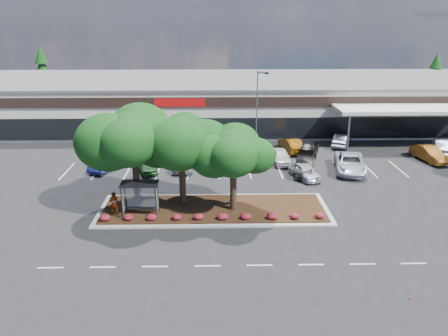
{
  "coord_description": "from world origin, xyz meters",
  "views": [
    {
      "loc": [
        -1.89,
        -27.29,
        14.57
      ],
      "look_at": [
        -1.15,
        6.73,
        2.6
      ],
      "focal_mm": 35.0,
      "sensor_mm": 36.0,
      "label": 1
    }
  ],
  "objects_px": {
    "light_pole": "(257,119)",
    "car_1": "(113,156)",
    "survey_stake": "(408,303)",
    "car_0": "(107,162)"
  },
  "relations": [
    {
      "from": "light_pole",
      "to": "car_1",
      "type": "height_order",
      "value": "light_pole"
    },
    {
      "from": "car_0",
      "to": "light_pole",
      "type": "bearing_deg",
      "value": 40.44
    },
    {
      "from": "survey_stake",
      "to": "car_1",
      "type": "xyz_separation_m",
      "value": [
        -20.4,
        24.82,
        0.11
      ]
    },
    {
      "from": "light_pole",
      "to": "survey_stake",
      "type": "distance_m",
      "value": 28.34
    },
    {
      "from": "car_0",
      "to": "car_1",
      "type": "bearing_deg",
      "value": 107.99
    },
    {
      "from": "survey_stake",
      "to": "car_1",
      "type": "distance_m",
      "value": 32.12
    },
    {
      "from": "survey_stake",
      "to": "car_1",
      "type": "relative_size",
      "value": 0.22
    },
    {
      "from": "light_pole",
      "to": "survey_stake",
      "type": "bearing_deg",
      "value": -79.4
    },
    {
      "from": "car_0",
      "to": "car_1",
      "type": "distance_m",
      "value": 2.02
    },
    {
      "from": "car_1",
      "to": "light_pole",
      "type": "bearing_deg",
      "value": 29.62
    }
  ]
}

